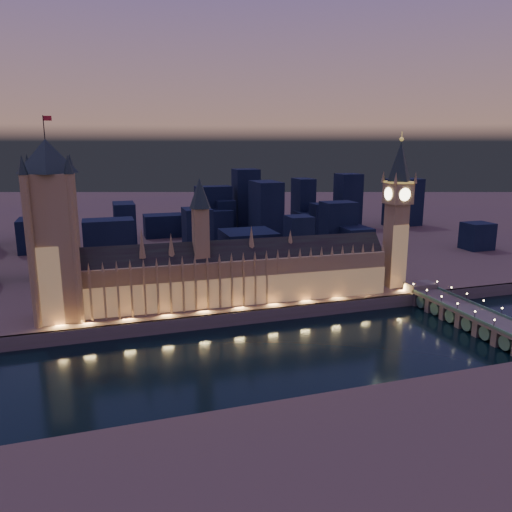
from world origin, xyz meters
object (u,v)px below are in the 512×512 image
object	(u,v)px
palace_of_westminster	(232,273)
westminster_bridge	(470,317)
elizabeth_tower	(398,202)
victoria_tower	(53,222)

from	to	relation	value
palace_of_westminster	westminster_bridge	bearing A→B (deg)	-27.10
palace_of_westminster	westminster_bridge	distance (m)	144.54
elizabeth_tower	westminster_bridge	size ratio (longest dim) A/B	0.93
palace_of_westminster	westminster_bridge	world-z (taller)	palace_of_westminster
palace_of_westminster	elizabeth_tower	bearing A→B (deg)	0.09
victoria_tower	elizabeth_tower	size ratio (longest dim) A/B	1.07
palace_of_westminster	victoria_tower	size ratio (longest dim) A/B	1.80
victoria_tower	palace_of_westminster	bearing A→B (deg)	-0.10
palace_of_westminster	victoria_tower	distance (m)	107.92
westminster_bridge	elizabeth_tower	bearing A→B (deg)	99.32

